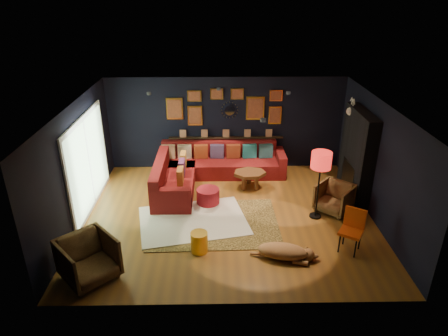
{
  "coord_description": "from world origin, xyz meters",
  "views": [
    {
      "loc": [
        -0.25,
        -7.82,
        4.85
      ],
      "look_at": [
        -0.1,
        0.3,
        1.08
      ],
      "focal_mm": 32.0,
      "sensor_mm": 36.0,
      "label": 1
    }
  ],
  "objects_px": {
    "gold_stool": "(199,242)",
    "dog": "(283,249)",
    "floor_lamp": "(321,163)",
    "coffee_table": "(250,175)",
    "sectional": "(204,170)",
    "orange_chair": "(353,227)",
    "armchair_right": "(334,197)",
    "armchair_left": "(88,257)",
    "pouf": "(208,196)"
  },
  "relations": [
    {
      "from": "armchair_left",
      "to": "orange_chair",
      "type": "bearing_deg",
      "value": -33.75
    },
    {
      "from": "gold_stool",
      "to": "floor_lamp",
      "type": "height_order",
      "value": "floor_lamp"
    },
    {
      "from": "armchair_right",
      "to": "armchair_left",
      "type": "bearing_deg",
      "value": -114.12
    },
    {
      "from": "armchair_right",
      "to": "gold_stool",
      "type": "relative_size",
      "value": 1.77
    },
    {
      "from": "pouf",
      "to": "orange_chair",
      "type": "xyz_separation_m",
      "value": [
        2.87,
        -1.86,
        0.31
      ]
    },
    {
      "from": "gold_stool",
      "to": "orange_chair",
      "type": "relative_size",
      "value": 0.48
    },
    {
      "from": "armchair_right",
      "to": "sectional",
      "type": "bearing_deg",
      "value": -166.09
    },
    {
      "from": "dog",
      "to": "orange_chair",
      "type": "bearing_deg",
      "value": 24.3
    },
    {
      "from": "orange_chair",
      "to": "floor_lamp",
      "type": "distance_m",
      "value": 1.53
    },
    {
      "from": "coffee_table",
      "to": "armchair_right",
      "type": "bearing_deg",
      "value": -32.69
    },
    {
      "from": "sectional",
      "to": "orange_chair",
      "type": "bearing_deg",
      "value": -45.64
    },
    {
      "from": "floor_lamp",
      "to": "dog",
      "type": "distance_m",
      "value": 2.11
    },
    {
      "from": "sectional",
      "to": "floor_lamp",
      "type": "relative_size",
      "value": 2.14
    },
    {
      "from": "floor_lamp",
      "to": "armchair_left",
      "type": "bearing_deg",
      "value": -156.16
    },
    {
      "from": "pouf",
      "to": "gold_stool",
      "type": "distance_m",
      "value": 1.89
    },
    {
      "from": "pouf",
      "to": "gold_stool",
      "type": "bearing_deg",
      "value": -94.22
    },
    {
      "from": "gold_stool",
      "to": "floor_lamp",
      "type": "relative_size",
      "value": 0.27
    },
    {
      "from": "gold_stool",
      "to": "dog",
      "type": "distance_m",
      "value": 1.64
    },
    {
      "from": "armchair_left",
      "to": "dog",
      "type": "bearing_deg",
      "value": -34.77
    },
    {
      "from": "pouf",
      "to": "armchair_left",
      "type": "height_order",
      "value": "armchair_left"
    },
    {
      "from": "pouf",
      "to": "orange_chair",
      "type": "height_order",
      "value": "orange_chair"
    },
    {
      "from": "gold_stool",
      "to": "dog",
      "type": "bearing_deg",
      "value": -9.08
    },
    {
      "from": "armchair_left",
      "to": "dog",
      "type": "distance_m",
      "value": 3.59
    },
    {
      "from": "sectional",
      "to": "armchair_left",
      "type": "height_order",
      "value": "armchair_left"
    },
    {
      "from": "gold_stool",
      "to": "armchair_right",
      "type": "bearing_deg",
      "value": 25.95
    },
    {
      "from": "gold_stool",
      "to": "orange_chair",
      "type": "bearing_deg",
      "value": 0.5
    },
    {
      "from": "sectional",
      "to": "orange_chair",
      "type": "distance_m",
      "value": 4.31
    },
    {
      "from": "coffee_table",
      "to": "dog",
      "type": "height_order",
      "value": "coffee_table"
    },
    {
      "from": "armchair_right",
      "to": "orange_chair",
      "type": "bearing_deg",
      "value": -50.41
    },
    {
      "from": "armchair_left",
      "to": "gold_stool",
      "type": "relative_size",
      "value": 2.11
    },
    {
      "from": "armchair_right",
      "to": "floor_lamp",
      "type": "distance_m",
      "value": 1.1
    },
    {
      "from": "armchair_right",
      "to": "orange_chair",
      "type": "height_order",
      "value": "orange_chair"
    },
    {
      "from": "sectional",
      "to": "armchair_left",
      "type": "relative_size",
      "value": 3.78
    },
    {
      "from": "sectional",
      "to": "gold_stool",
      "type": "xyz_separation_m",
      "value": [
        -0.0,
        -3.11,
        -0.11
      ]
    },
    {
      "from": "sectional",
      "to": "floor_lamp",
      "type": "xyz_separation_m",
      "value": [
        2.6,
        -1.86,
        1.02
      ]
    },
    {
      "from": "armchair_right",
      "to": "floor_lamp",
      "type": "xyz_separation_m",
      "value": [
        -0.47,
        -0.25,
        0.96
      ]
    },
    {
      "from": "armchair_right",
      "to": "dog",
      "type": "xyz_separation_m",
      "value": [
        -1.45,
        -1.75,
        -0.16
      ]
    },
    {
      "from": "armchair_right",
      "to": "floor_lamp",
      "type": "bearing_deg",
      "value": -110.65
    },
    {
      "from": "armchair_right",
      "to": "orange_chair",
      "type": "relative_size",
      "value": 0.85
    },
    {
      "from": "armchair_right",
      "to": "dog",
      "type": "distance_m",
      "value": 2.28
    },
    {
      "from": "sectional",
      "to": "pouf",
      "type": "xyz_separation_m",
      "value": [
        0.14,
        -1.22,
        -0.11
      ]
    },
    {
      "from": "sectional",
      "to": "gold_stool",
      "type": "bearing_deg",
      "value": -90.03
    },
    {
      "from": "coffee_table",
      "to": "sectional",
      "type": "bearing_deg",
      "value": 160.87
    },
    {
      "from": "pouf",
      "to": "dog",
      "type": "relative_size",
      "value": 0.42
    },
    {
      "from": "armchair_right",
      "to": "gold_stool",
      "type": "height_order",
      "value": "armchair_right"
    },
    {
      "from": "floor_lamp",
      "to": "sectional",
      "type": "bearing_deg",
      "value": 144.4
    },
    {
      "from": "armchair_left",
      "to": "gold_stool",
      "type": "distance_m",
      "value": 2.08
    },
    {
      "from": "coffee_table",
      "to": "orange_chair",
      "type": "bearing_deg",
      "value": -55.76
    },
    {
      "from": "gold_stool",
      "to": "orange_chair",
      "type": "distance_m",
      "value": 3.03
    },
    {
      "from": "coffee_table",
      "to": "armchair_left",
      "type": "relative_size",
      "value": 1.0
    }
  ]
}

